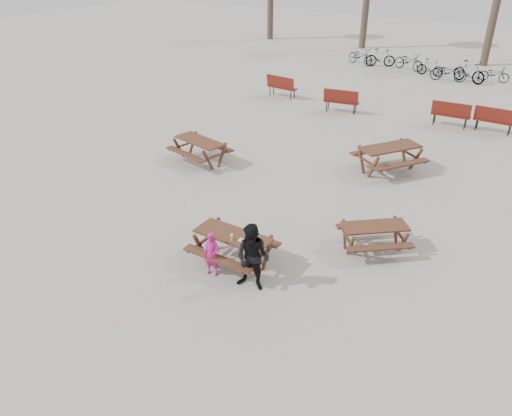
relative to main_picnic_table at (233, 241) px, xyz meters
The scene contains 13 objects.
ground 0.59m from the main_picnic_table, ahead, with size 80.00×80.00×0.00m, color gray.
main_picnic_table is the anchor object (origin of this frame).
food_tray 0.43m from the main_picnic_table, 20.35° to the right, with size 0.18×0.11×0.04m, color silver.
bread_roll 0.45m from the main_picnic_table, 20.35° to the right, with size 0.14×0.06×0.05m, color tan.
soda_bottle 0.35m from the main_picnic_table, 59.48° to the right, with size 0.07×0.07×0.17m.
child 0.65m from the main_picnic_table, 101.94° to the right, with size 0.39×0.25×1.06m, color #BB1776.
adult 1.08m from the main_picnic_table, 31.54° to the right, with size 0.76×0.59×1.57m, color black.
picnic_table_east 3.45m from the main_picnic_table, 41.61° to the left, with size 1.58×1.27×0.68m, color #3D2216, non-canonical shape.
picnic_table_north 6.09m from the main_picnic_table, 135.23° to the left, with size 1.83×1.47×0.79m, color #3D2216, non-canonical shape.
picnic_table_far 7.10m from the main_picnic_table, 79.39° to the left, with size 1.98×1.60×0.85m, color #3D2216, non-canonical shape.
park_bench_row 12.40m from the main_picnic_table, 93.30° to the left, with size 10.92×1.47×1.03m.
bicycle_row 20.56m from the main_picnic_table, 94.33° to the left, with size 9.13×2.36×1.10m.
fallen_leaves 2.62m from the main_picnic_table, 78.69° to the left, with size 11.00×11.00×0.01m, color gold, non-canonical shape.
Camera 1 is at (5.66, -7.92, 6.82)m, focal length 35.00 mm.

